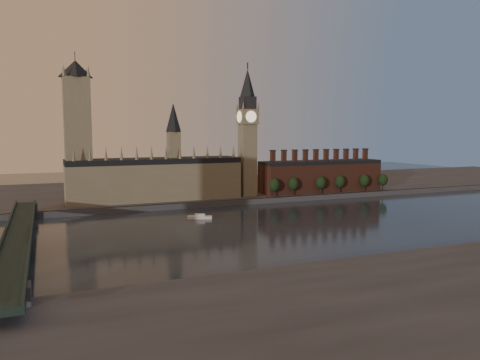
% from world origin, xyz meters
% --- Properties ---
extents(ground, '(900.00, 900.00, 0.00)m').
position_xyz_m(ground, '(0.00, 0.00, 0.00)').
color(ground, black).
rests_on(ground, ground).
extents(north_bank, '(900.00, 182.00, 4.00)m').
position_xyz_m(north_bank, '(0.00, 178.04, 2.00)').
color(north_bank, '#4A494E').
rests_on(north_bank, ground).
extents(palace_of_westminster, '(130.00, 30.30, 74.00)m').
position_xyz_m(palace_of_westminster, '(-64.41, 114.91, 21.63)').
color(palace_of_westminster, '#7F725A').
rests_on(palace_of_westminster, north_bank).
extents(victoria_tower, '(24.00, 24.00, 108.00)m').
position_xyz_m(victoria_tower, '(-120.00, 115.00, 59.09)').
color(victoria_tower, '#7F725A').
rests_on(victoria_tower, north_bank).
extents(big_ben, '(15.00, 15.00, 107.00)m').
position_xyz_m(big_ben, '(10.00, 110.00, 56.83)').
color(big_ben, '#7F725A').
rests_on(big_ben, north_bank).
extents(chimney_block, '(110.00, 25.00, 37.00)m').
position_xyz_m(chimney_block, '(80.00, 110.00, 17.82)').
color(chimney_block, brown).
rests_on(chimney_block, north_bank).
extents(embankment_tree_0, '(8.60, 8.60, 14.88)m').
position_xyz_m(embankment_tree_0, '(26.74, 94.26, 13.47)').
color(embankment_tree_0, black).
rests_on(embankment_tree_0, north_bank).
extents(embankment_tree_1, '(8.60, 8.60, 14.88)m').
position_xyz_m(embankment_tree_1, '(44.66, 95.34, 13.47)').
color(embankment_tree_1, black).
rests_on(embankment_tree_1, north_bank).
extents(embankment_tree_2, '(8.60, 8.60, 14.88)m').
position_xyz_m(embankment_tree_2, '(70.41, 94.52, 13.47)').
color(embankment_tree_2, black).
rests_on(embankment_tree_2, north_bank).
extents(embankment_tree_3, '(8.60, 8.60, 14.88)m').
position_xyz_m(embankment_tree_3, '(90.22, 95.46, 13.47)').
color(embankment_tree_3, black).
rests_on(embankment_tree_3, north_bank).
extents(embankment_tree_4, '(8.60, 8.60, 14.88)m').
position_xyz_m(embankment_tree_4, '(114.84, 94.33, 13.47)').
color(embankment_tree_4, black).
rests_on(embankment_tree_4, north_bank).
extents(embankment_tree_5, '(8.60, 8.60, 14.88)m').
position_xyz_m(embankment_tree_5, '(135.04, 94.38, 13.47)').
color(embankment_tree_5, black).
rests_on(embankment_tree_5, north_bank).
extents(westminster_bridge, '(14.00, 200.00, 11.55)m').
position_xyz_m(westminster_bridge, '(-155.00, -2.70, 7.44)').
color(westminster_bridge, '#1B2A26').
rests_on(westminster_bridge, ground).
extents(river_boat, '(16.35, 10.32, 3.17)m').
position_xyz_m(river_boat, '(-51.19, 47.33, 1.21)').
color(river_boat, silver).
rests_on(river_boat, ground).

